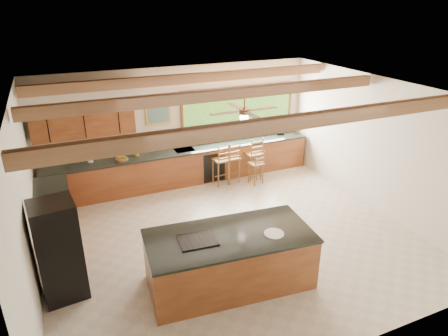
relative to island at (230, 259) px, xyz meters
name	(u,v)px	position (x,y,z in m)	size (l,w,h in m)	color
ground	(231,237)	(0.62, 1.29, -0.48)	(7.20, 7.20, 0.00)	#BDB19D
room_shell	(210,126)	(0.45, 1.94, 1.73)	(7.27, 6.54, 3.02)	beige
counter_run	(159,177)	(-0.20, 3.81, -0.02)	(7.12, 3.10, 1.22)	brown
island	(230,259)	(0.00, 0.00, 0.00)	(2.86, 1.55, 0.98)	brown
refrigerator	(59,251)	(-2.60, 0.83, 0.37)	(0.73, 0.71, 1.70)	black
bar_stool_a	(222,161)	(1.44, 3.66, 0.20)	(0.44, 0.44, 1.15)	brown
bar_stool_b	(232,159)	(1.74, 3.68, 0.19)	(0.42, 0.42, 1.14)	brown
bar_stool_c	(257,164)	(2.30, 3.33, 0.08)	(0.38, 0.38, 0.94)	brown
bar_stool_d	(254,154)	(2.39, 3.68, 0.22)	(0.45, 0.45, 1.18)	brown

